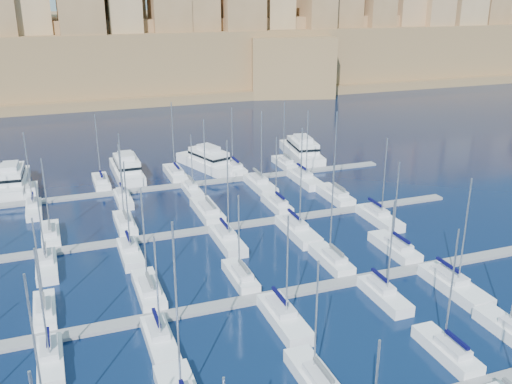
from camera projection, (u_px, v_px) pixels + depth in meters
name	position (u px, v px, depth m)	size (l,w,h in m)	color
ground	(231.00, 258.00, 78.39)	(600.00, 600.00, 0.00)	black
pontoon_mid_near	(261.00, 298.00, 67.71)	(84.00, 2.00, 0.40)	slate
pontoon_mid_far	(211.00, 229.00, 87.17)	(84.00, 2.00, 0.40)	slate
pontoon_far	(178.00, 186.00, 106.63)	(84.00, 2.00, 0.40)	slate
sailboat_3	(316.00, 380.00, 52.61)	(2.73, 9.10, 13.02)	white
sailboat_4	(447.00, 350.00, 56.96)	(2.52, 8.40, 14.01)	white
sailboat_13	(45.00, 311.00, 63.96)	(2.38, 7.93, 12.12)	white
sailboat_14	(149.00, 290.00, 68.42)	(2.82, 9.39, 13.86)	white
sailboat_15	(241.00, 276.00, 71.70)	(2.49, 8.30, 11.73)	white
sailboat_16	(331.00, 260.00, 76.14)	(2.65, 8.85, 14.34)	white
sailboat_17	(395.00, 247.00, 79.74)	(2.88, 9.59, 13.37)	white
sailboat_19	(51.00, 361.00, 55.38)	(2.45, 8.15, 13.31)	white
sailboat_20	(160.00, 340.00, 58.58)	(2.63, 8.77, 12.99)	white
sailboat_21	(284.00, 318.00, 62.57)	(2.94, 9.80, 13.39)	white
sailboat_22	(384.00, 295.00, 67.37)	(2.56, 8.54, 13.11)	white
sailboat_23	(454.00, 285.00, 69.43)	(3.20, 10.66, 15.03)	white
sailboat_25	(51.00, 234.00, 84.10)	(2.59, 8.62, 12.53)	white
sailboat_26	(125.00, 224.00, 87.82)	(2.71, 9.03, 13.55)	white
sailboat_27	(207.00, 211.00, 92.91)	(3.23, 10.76, 16.14)	white
sailboat_28	(277.00, 204.00, 95.85)	(2.59, 8.62, 12.56)	white
sailboat_29	(335.00, 195.00, 100.09)	(2.99, 9.97, 15.80)	white
sailboat_31	(47.00, 265.00, 74.55)	(2.66, 8.86, 12.83)	white
sailboat_32	(130.00, 253.00, 78.08)	(2.66, 8.85, 14.27)	white
sailboat_33	(227.00, 240.00, 82.12)	(2.96, 9.88, 15.95)	white
sailboat_34	(298.00, 230.00, 85.33)	(3.19, 10.65, 16.91)	white
sailboat_35	(379.00, 217.00, 90.24)	(3.01, 10.03, 14.12)	white
sailboat_37	(31.00, 191.00, 102.28)	(2.33, 7.77, 11.63)	white
sailboat_38	(101.00, 182.00, 106.86)	(2.72, 9.08, 13.81)	white
sailboat_39	(175.00, 173.00, 111.89)	(3.00, 10.02, 15.07)	white
sailboat_40	(233.00, 168.00, 115.63)	(2.89, 9.65, 13.23)	white
sailboat_41	(284.00, 163.00, 118.68)	(2.53, 8.43, 13.79)	white
sailboat_43	(34.00, 209.00, 93.79)	(2.45, 8.18, 12.97)	white
sailboat_44	(123.00, 199.00, 98.46)	(2.50, 8.32, 12.69)	white
sailboat_45	(192.00, 190.00, 102.64)	(2.37, 7.91, 11.46)	white
sailboat_46	(260.00, 184.00, 105.59)	(3.15, 10.51, 14.93)	white
sailboat_47	(305.00, 179.00, 108.59)	(3.13, 10.42, 14.35)	white
motor_yacht_a	(12.00, 180.00, 105.00)	(5.99, 16.74, 5.25)	white
motor_yacht_b	(127.00, 169.00, 111.66)	(4.95, 16.17, 5.25)	white
motor_yacht_c	(208.00, 160.00, 117.05)	(9.76, 16.92, 5.25)	white
motor_yacht_d	(302.00, 150.00, 124.68)	(7.56, 18.20, 5.25)	white
fortified_city	(101.00, 47.00, 210.74)	(460.00, 108.95, 59.52)	brown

